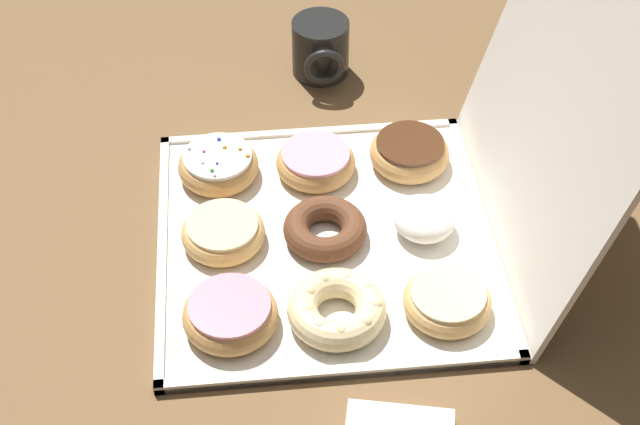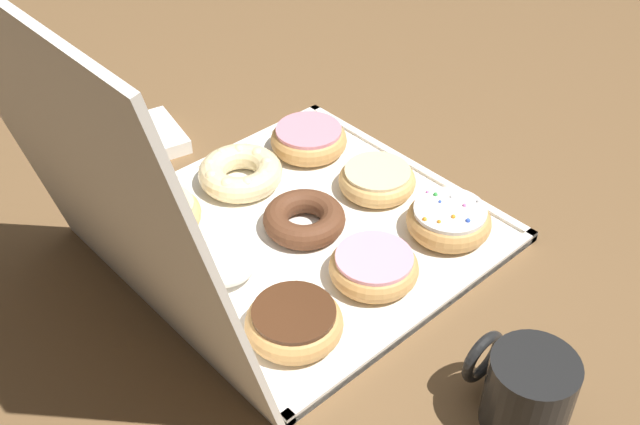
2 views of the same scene
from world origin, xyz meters
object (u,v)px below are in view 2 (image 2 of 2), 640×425
(cruller_donut_5, at_px, (239,173))
(coffee_mug, at_px, (526,390))
(pink_frosted_donut_2, at_px, (309,139))
(powdered_filled_donut_7, at_px, (226,263))
(glazed_ring_donut_1, at_px, (377,179))
(pink_frosted_donut_3, at_px, (376,265))
(chocolate_cake_ring_donut_4, at_px, (301,219))
(chocolate_frosted_donut_6, at_px, (294,322))
(sprinkle_donut_0, at_px, (449,220))
(glazed_ring_donut_8, at_px, (161,214))
(napkin_stack, at_px, (142,139))
(donut_box, at_px, (304,231))

(cruller_donut_5, relative_size, coffee_mug, 1.10)
(pink_frosted_donut_2, relative_size, powdered_filled_donut_7, 1.42)
(coffee_mug, bearing_deg, glazed_ring_donut_1, -24.07)
(glazed_ring_donut_1, height_order, pink_frosted_donut_3, pink_frosted_donut_3)
(glazed_ring_donut_1, xyz_separation_m, coffee_mug, (-0.37, 0.17, 0.02))
(cruller_donut_5, xyz_separation_m, coffee_mug, (-0.52, 0.03, 0.02))
(glazed_ring_donut_1, distance_m, cruller_donut_5, 0.20)
(chocolate_cake_ring_donut_4, xyz_separation_m, chocolate_frosted_donut_6, (-0.14, 0.13, 0.00))
(sprinkle_donut_0, xyz_separation_m, coffee_mug, (-0.24, 0.17, 0.02))
(glazed_ring_donut_8, distance_m, coffee_mug, 0.53)
(cruller_donut_5, height_order, napkin_stack, cruller_donut_5)
(glazed_ring_donut_1, xyz_separation_m, pink_frosted_donut_2, (0.14, 0.01, 0.00))
(donut_box, relative_size, cruller_donut_5, 3.63)
(coffee_mug, height_order, napkin_stack, coffee_mug)
(napkin_stack, bearing_deg, chocolate_frosted_donut_6, 169.11)
(glazed_ring_donut_1, bearing_deg, sprinkle_donut_0, -178.56)
(pink_frosted_donut_2, relative_size, glazed_ring_donut_8, 1.07)
(pink_frosted_donut_3, relative_size, napkin_stack, 0.94)
(cruller_donut_5, xyz_separation_m, chocolate_frosted_donut_6, (-0.27, 0.13, 0.00))
(glazed_ring_donut_1, bearing_deg, pink_frosted_donut_3, 133.72)
(sprinkle_donut_0, height_order, pink_frosted_donut_2, sprinkle_donut_0)
(chocolate_cake_ring_donut_4, xyz_separation_m, powdered_filled_donut_7, (-0.01, 0.13, 0.01))
(chocolate_cake_ring_donut_4, distance_m, coffee_mug, 0.38)
(donut_box, height_order, glazed_ring_donut_1, glazed_ring_donut_1)
(sprinkle_donut_0, xyz_separation_m, glazed_ring_donut_8, (0.27, 0.27, -0.00))
(donut_box, bearing_deg, cruller_donut_5, 1.24)
(donut_box, height_order, sprinkle_donut_0, sprinkle_donut_0)
(glazed_ring_donut_8, bearing_deg, glazed_ring_donut_1, -117.89)
(powdered_filled_donut_7, xyz_separation_m, coffee_mug, (-0.37, -0.10, 0.02))
(chocolate_frosted_donut_6, bearing_deg, chocolate_cake_ring_donut_4, -43.98)
(pink_frosted_donut_3, relative_size, coffee_mug, 1.02)
(pink_frosted_donut_3, xyz_separation_m, cruller_donut_5, (0.27, 0.01, 0.00))
(glazed_ring_donut_1, bearing_deg, glazed_ring_donut_8, 62.11)
(pink_frosted_donut_2, relative_size, pink_frosted_donut_3, 1.04)
(chocolate_cake_ring_donut_4, bearing_deg, glazed_ring_donut_1, -93.67)
(glazed_ring_donut_8, relative_size, napkin_stack, 0.92)
(sprinkle_donut_0, xyz_separation_m, chocolate_cake_ring_donut_4, (0.14, 0.14, -0.00))
(donut_box, relative_size, glazed_ring_donut_8, 4.04)
(glazed_ring_donut_1, relative_size, pink_frosted_donut_3, 0.98)
(pink_frosted_donut_3, bearing_deg, pink_frosted_donut_2, -25.25)
(powdered_filled_donut_7, bearing_deg, pink_frosted_donut_2, -62.28)
(donut_box, distance_m, sprinkle_donut_0, 0.19)
(powdered_filled_donut_7, distance_m, glazed_ring_donut_8, 0.14)
(chocolate_cake_ring_donut_4, bearing_deg, coffee_mug, 175.61)
(napkin_stack, bearing_deg, pink_frosted_donut_3, -173.92)
(chocolate_frosted_donut_6, bearing_deg, powdered_filled_donut_7, -1.18)
(cruller_donut_5, bearing_deg, pink_frosted_donut_2, -91.57)
(sprinkle_donut_0, xyz_separation_m, powdered_filled_donut_7, (0.13, 0.27, 0.00))
(pink_frosted_donut_2, height_order, cruller_donut_5, same)
(pink_frosted_donut_3, height_order, glazed_ring_donut_8, pink_frosted_donut_3)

